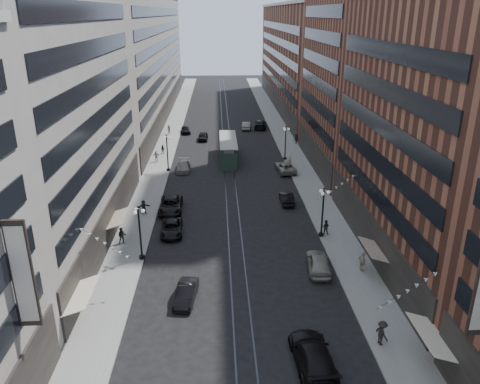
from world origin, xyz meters
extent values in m
plane|color=black|center=(0.00, 60.00, 0.00)|extent=(220.00, 220.00, 0.00)
cube|color=gray|center=(-11.00, 70.00, 0.07)|extent=(4.00, 180.00, 0.15)
cube|color=gray|center=(11.00, 70.00, 0.07)|extent=(4.00, 180.00, 0.15)
cube|color=#2D2D33|center=(-0.70, 70.00, 0.01)|extent=(0.12, 180.00, 0.02)
cube|color=#2D2D33|center=(0.70, 70.00, 0.01)|extent=(0.12, 180.00, 0.02)
cube|color=#A29C90|center=(-17.00, 33.00, 14.00)|extent=(8.00, 36.00, 28.00)
cube|color=#A29C90|center=(-17.00, 96.00, 13.00)|extent=(8.00, 90.00, 26.00)
cube|color=brown|center=(17.00, 28.00, 12.00)|extent=(8.00, 30.00, 24.00)
cube|color=brown|center=(17.00, 56.00, 21.00)|extent=(8.00, 26.00, 42.00)
cube|color=brown|center=(17.00, 105.00, 12.00)|extent=(8.00, 72.00, 24.00)
cylinder|color=black|center=(-9.20, 28.00, 0.30)|extent=(0.56, 0.56, 0.30)
cylinder|color=black|center=(-9.20, 28.00, 2.75)|extent=(0.18, 0.18, 5.20)
sphere|color=black|center=(-9.20, 28.00, 5.55)|extent=(0.24, 0.24, 0.24)
sphere|color=white|center=(-8.75, 28.00, 5.15)|extent=(0.36, 0.36, 0.36)
sphere|color=white|center=(-9.42, 28.39, 5.15)|extent=(0.36, 0.36, 0.36)
sphere|color=white|center=(-9.42, 27.61, 5.15)|extent=(0.36, 0.36, 0.36)
cylinder|color=black|center=(-9.20, 55.00, 0.30)|extent=(0.56, 0.56, 0.30)
cylinder|color=black|center=(-9.20, 55.00, 2.75)|extent=(0.18, 0.18, 5.20)
sphere|color=black|center=(-9.20, 55.00, 5.55)|extent=(0.24, 0.24, 0.24)
sphere|color=white|center=(-8.75, 55.00, 5.15)|extent=(0.36, 0.36, 0.36)
sphere|color=white|center=(-9.42, 55.39, 5.15)|extent=(0.36, 0.36, 0.36)
sphere|color=white|center=(-9.42, 54.61, 5.15)|extent=(0.36, 0.36, 0.36)
cylinder|color=black|center=(9.20, 32.00, 0.30)|extent=(0.56, 0.56, 0.30)
cylinder|color=black|center=(9.20, 32.00, 2.75)|extent=(0.18, 0.18, 5.20)
sphere|color=black|center=(9.20, 32.00, 5.55)|extent=(0.24, 0.24, 0.24)
sphere|color=white|center=(9.65, 32.00, 5.15)|extent=(0.36, 0.36, 0.36)
sphere|color=white|center=(8.97, 32.39, 5.15)|extent=(0.36, 0.36, 0.36)
sphere|color=white|center=(8.97, 31.61, 5.15)|extent=(0.36, 0.36, 0.36)
cylinder|color=black|center=(9.20, 60.00, 0.30)|extent=(0.56, 0.56, 0.30)
cylinder|color=black|center=(9.20, 60.00, 2.75)|extent=(0.18, 0.18, 5.20)
sphere|color=black|center=(9.20, 60.00, 5.55)|extent=(0.24, 0.24, 0.24)
sphere|color=white|center=(9.65, 60.00, 5.15)|extent=(0.36, 0.36, 0.36)
sphere|color=white|center=(8.97, 60.39, 5.15)|extent=(0.36, 0.36, 0.36)
sphere|color=white|center=(8.97, 59.61, 5.15)|extent=(0.36, 0.36, 0.36)
cube|color=#23382B|center=(0.00, 60.84, 1.31)|extent=(2.52, 12.07, 2.62)
cube|color=gray|center=(0.00, 60.84, 2.92)|extent=(1.61, 11.07, 0.60)
cube|color=gray|center=(0.00, 60.84, 3.32)|extent=(2.72, 12.28, 0.15)
cylinder|color=black|center=(0.00, 56.32, 0.35)|extent=(2.31, 0.70, 0.70)
cylinder|color=black|center=(0.00, 65.37, 0.35)|extent=(2.31, 0.70, 0.70)
imported|color=black|center=(-6.80, 33.55, 0.68)|extent=(2.51, 5.03, 1.37)
imported|color=gray|center=(7.46, 25.13, 0.86)|extent=(2.41, 5.17, 1.71)
imported|color=black|center=(-4.50, 20.88, 0.71)|extent=(2.03, 4.47, 1.42)
imported|color=black|center=(4.50, 12.65, 0.89)|extent=(2.80, 6.25, 1.78)
imported|color=black|center=(-11.64, 31.20, 1.05)|extent=(0.96, 0.66, 1.81)
imported|color=#B5AB96|center=(11.43, 24.70, 1.11)|extent=(0.80, 1.23, 1.93)
imported|color=black|center=(-7.45, 39.75, 0.80)|extent=(2.74, 5.82, 1.61)
imported|color=slate|center=(-6.92, 55.28, 0.71)|extent=(1.99, 4.90, 1.42)
imported|color=black|center=(-8.00, 78.99, 0.71)|extent=(2.22, 4.37, 1.43)
imported|color=black|center=(6.84, 41.64, 0.71)|extent=(1.52, 4.30, 1.42)
imported|color=gray|center=(8.40, 53.92, 0.77)|extent=(3.06, 5.73, 1.53)
imported|color=black|center=(7.21, 82.56, 0.87)|extent=(3.14, 6.22, 1.73)
imported|color=black|center=(-4.43, 73.34, 0.74)|extent=(1.89, 4.40, 1.48)
imported|color=gray|center=(4.24, 81.73, 0.77)|extent=(2.07, 4.79, 1.53)
imported|color=black|center=(-10.55, 38.90, 0.99)|extent=(1.61, 1.05, 1.68)
imported|color=#9F9384|center=(-11.46, 59.47, 1.06)|extent=(1.13, 0.63, 1.83)
imported|color=black|center=(9.74, 32.46, 0.96)|extent=(0.89, 0.68, 1.63)
imported|color=beige|center=(9.50, 57.22, 1.08)|extent=(0.71, 0.50, 1.86)
imported|color=black|center=(12.50, 69.11, 1.10)|extent=(1.30, 0.71, 1.90)
imported|color=black|center=(-10.92, 64.05, 0.91)|extent=(0.74, 0.42, 1.52)
imported|color=black|center=(9.81, 14.51, 1.11)|extent=(0.88, 1.34, 1.92)
imported|color=beige|center=(-11.19, 77.80, 1.05)|extent=(0.98, 0.94, 1.81)
camera|label=1|loc=(-1.64, -12.46, 22.47)|focal=35.00mm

